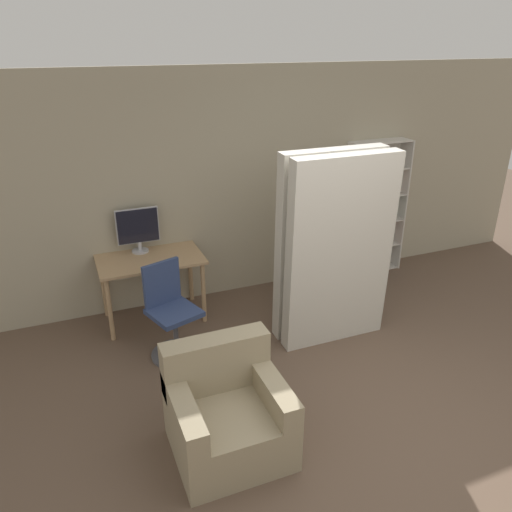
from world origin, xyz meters
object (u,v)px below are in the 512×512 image
(bookshelf, at_px, (367,208))
(mattress_far, at_px, (328,244))
(armchair, at_px, (227,413))
(office_chair, at_px, (172,319))
(mattress_near, at_px, (340,253))
(monitor, at_px, (138,228))

(bookshelf, bearing_deg, mattress_far, -137.68)
(bookshelf, xyz_separation_m, armchair, (-2.79, -2.38, -0.58))
(bookshelf, relative_size, armchair, 2.08)
(office_chair, relative_size, mattress_near, 0.49)
(mattress_far, bearing_deg, mattress_near, -90.00)
(office_chair, bearing_deg, bookshelf, 18.78)
(monitor, bearing_deg, mattress_near, -37.88)
(office_chair, height_order, mattress_near, mattress_near)
(bookshelf, distance_m, mattress_near, 1.84)
(bookshelf, relative_size, mattress_near, 0.89)
(office_chair, xyz_separation_m, armchair, (0.09, -1.40, -0.08))
(monitor, height_order, bookshelf, bookshelf)
(office_chair, xyz_separation_m, mattress_far, (1.65, -0.14, 0.60))
(monitor, distance_m, armchair, 2.49)
(monitor, distance_m, office_chair, 1.17)
(mattress_near, xyz_separation_m, armchair, (-1.56, -1.01, -0.68))
(armchair, bearing_deg, mattress_far, 38.91)
(office_chair, bearing_deg, armchair, -86.20)
(mattress_near, height_order, armchair, mattress_near)
(armchair, bearing_deg, monitor, 94.76)
(mattress_far, bearing_deg, office_chair, 175.07)
(office_chair, height_order, bookshelf, bookshelf)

